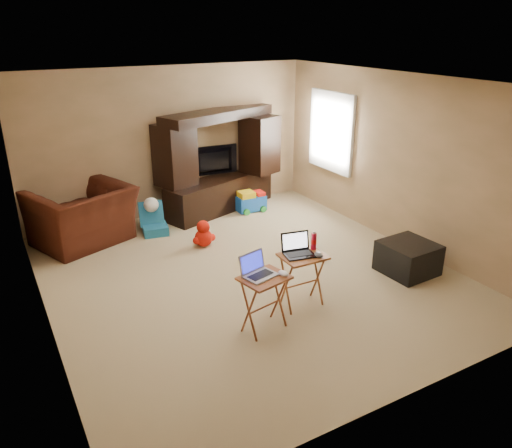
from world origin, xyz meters
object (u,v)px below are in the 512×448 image
child_rocker (154,219)px  push_toy (251,201)px  mouse_right (319,255)px  tray_table_left (264,303)px  laptop_left (261,266)px  water_bottle (314,241)px  entertainment_center (219,162)px  laptop_right (300,246)px  ottoman (408,258)px  mouse_left (283,273)px  recliner (83,216)px  tray_table_right (302,280)px  plush_toy (203,233)px  television (215,161)px

child_rocker → push_toy: size_ratio=0.98×
push_toy → mouse_right: 3.37m
child_rocker → tray_table_left: (0.17, -3.15, 0.07)m
laptop_left → mouse_right: bearing=-9.6°
mouse_right → water_bottle: size_ratio=0.66×
entertainment_center → laptop_right: 3.47m
ottoman → laptop_right: laptop_right is taller
tray_table_left → mouse_left: (0.19, -0.07, 0.35)m
child_rocker → tray_table_left: size_ratio=0.79×
recliner → tray_table_right: (1.85, -3.12, -0.11)m
laptop_right → water_bottle: (0.24, 0.06, -0.02)m
entertainment_center → tray_table_right: size_ratio=3.32×
push_toy → laptop_left: (-1.69, -3.28, 0.57)m
recliner → plush_toy: 1.83m
laptop_right → laptop_left: bearing=-150.9°
child_rocker → mouse_left: 3.27m
entertainment_center → laptop_left: size_ratio=6.46×
television → recliner: 2.52m
entertainment_center → laptop_left: bearing=-128.0°
ottoman → mouse_left: bearing=-172.4°
ottoman → plush_toy: bearing=134.0°
push_toy → entertainment_center: bearing=144.0°
television → child_rocker: bearing=30.8°
television → ottoman: television is taller
recliner → tray_table_left: (1.21, -3.34, -0.11)m
entertainment_center → push_toy: entertainment_center is taller
entertainment_center → tray_table_left: size_ratio=3.38×
plush_toy → mouse_right: mouse_right is taller
recliner → child_rocker: (1.04, -0.18, -0.18)m
entertainment_center → tray_table_left: entertainment_center is taller
laptop_right → mouse_left: (-0.41, -0.31, -0.11)m
ottoman → mouse_left: mouse_left is taller
child_rocker → water_bottle: 3.07m
mouse_right → recliner: bearing=121.4°
recliner → plush_toy: (1.52, -1.00, -0.23)m
mouse_left → water_bottle: water_bottle is taller
recliner → tray_table_right: bearing=99.4°
mouse_left → water_bottle: 0.75m
television → plush_toy: television is taller
television → plush_toy: size_ratio=2.17×
tray_table_right → plush_toy: bearing=99.7°
television → tray_table_right: size_ratio=1.38×
child_rocker → ottoman: (2.52, -2.93, -0.04)m
television → tray_table_right: 3.71m
laptop_right → ottoman: bearing=10.5°
plush_toy → mouse_left: bearing=-92.9°
ottoman → mouse_left: 2.23m
laptop_right → mouse_left: laptop_right is taller
recliner → plush_toy: size_ratio=3.23×
tray_table_left → push_toy: bearing=51.7°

